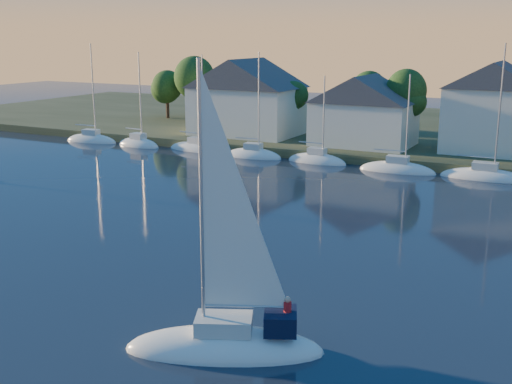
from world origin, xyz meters
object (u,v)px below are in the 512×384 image
Objects in this scene: clubhouse_centre at (364,110)px; clubhouse_east at (495,106)px; clubhouse_west at (247,96)px; hero_sailboat at (227,339)px.

clubhouse_east reaches higher than clubhouse_centre.
clubhouse_west is 57.10m from hero_sailboat.
hero_sailboat is (26.33, -50.38, -5.35)m from clubhouse_west.
hero_sailboat is at bearing -94.09° from clubhouse_east.
clubhouse_centre is at bearing -3.58° from clubhouse_west.
clubhouse_west is 1.18× the size of clubhouse_centre.
clubhouse_centre is (16.00, -1.00, -0.80)m from clubhouse_west.
clubhouse_west is 30.02m from clubhouse_east.
clubhouse_east is 0.76× the size of hero_sailboat.
clubhouse_west is 0.99× the size of hero_sailboat.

